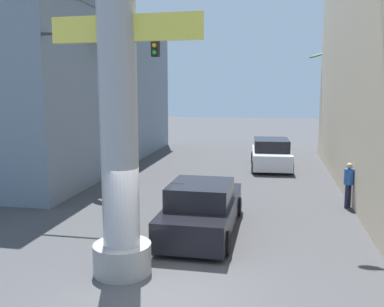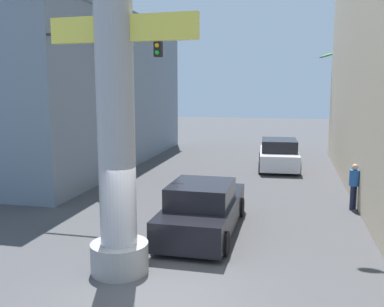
% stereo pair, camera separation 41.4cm
% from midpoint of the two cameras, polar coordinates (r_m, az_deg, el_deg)
% --- Properties ---
extents(ground_plane, '(83.11, 83.11, 0.00)m').
position_cam_midpoint_polar(ground_plane, '(18.75, 3.27, -4.35)').
color(ground_plane, '#424244').
extents(building_left, '(6.61, 17.72, 8.17)m').
position_cam_midpoint_polar(building_left, '(24.75, -16.12, 8.11)').
color(building_left, slate).
rests_on(building_left, ground).
extents(neon_sign_pole, '(3.80, 1.35, 11.20)m').
position_cam_midpoint_polar(neon_sign_pole, '(9.67, -11.22, 14.00)').
color(neon_sign_pole, '#9E9EA3').
rests_on(neon_sign_pole, ground).
extents(street_lamp, '(2.46, 0.28, 7.90)m').
position_cam_midpoint_polar(street_lamp, '(13.85, 23.35, 9.93)').
color(street_lamp, '#59595E').
rests_on(street_lamp, ground).
extents(traffic_light_mast, '(4.82, 0.32, 6.14)m').
position_cam_midpoint_polar(traffic_light_mast, '(15.00, -15.41, 8.55)').
color(traffic_light_mast, '#333333').
rests_on(traffic_light_mast, ground).
extents(car_lead, '(2.03, 4.90, 1.56)m').
position_cam_midpoint_polar(car_lead, '(12.79, 0.45, -7.43)').
color(car_lead, black).
rests_on(car_lead, ground).
extents(car_far, '(2.27, 4.33, 1.56)m').
position_cam_midpoint_polar(car_far, '(23.03, 9.98, -0.12)').
color(car_far, black).
rests_on(car_far, ground).
extents(palm_tree_far_right, '(2.50, 2.39, 6.57)m').
position_cam_midpoint_polar(palm_tree_far_right, '(29.17, 17.16, 7.59)').
color(palm_tree_far_right, brown).
rests_on(palm_tree_far_right, ground).
extents(palm_tree_mid_left, '(3.36, 3.22, 6.80)m').
position_cam_midpoint_polar(palm_tree_mid_left, '(19.83, -13.46, 9.17)').
color(palm_tree_mid_left, brown).
rests_on(palm_tree_mid_left, ground).
extents(pedestrian_mid_right, '(0.47, 0.47, 1.63)m').
position_cam_midpoint_polar(pedestrian_mid_right, '(16.14, 19.48, -3.56)').
color(pedestrian_mid_right, '#1E233F').
rests_on(pedestrian_mid_right, ground).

